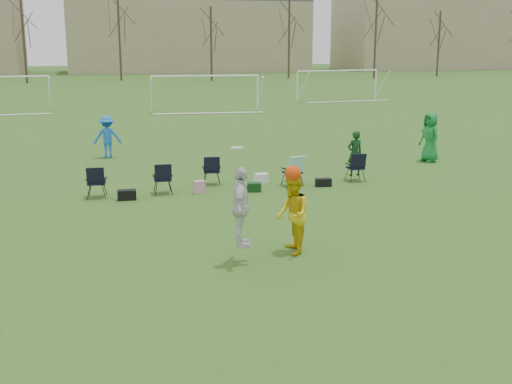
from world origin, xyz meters
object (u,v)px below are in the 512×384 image
object	(u,v)px
center_contest	(273,211)
goal_mid	(205,83)
fielder_green_far	(430,137)
goal_right	(338,77)
fielder_blue	(107,137)

from	to	relation	value
center_contest	goal_mid	xyz separation A→B (m)	(3.82, 31.06, 0.88)
fielder_green_far	goal_right	bearing A→B (deg)	153.68
center_contest	goal_right	distance (m)	40.31
fielder_blue	goal_mid	distance (m)	18.71
goal_mid	goal_right	bearing A→B (deg)	30.57
fielder_green_far	goal_right	size ratio (longest dim) A/B	0.26
fielder_blue	goal_right	bearing A→B (deg)	-127.28
goal_right	fielder_green_far	bearing A→B (deg)	-111.77
fielder_green_far	goal_mid	distance (m)	22.01
fielder_green_far	goal_mid	xyz separation A→B (m)	(-5.30, 21.34, 0.95)
center_contest	fielder_green_far	bearing A→B (deg)	46.82
center_contest	goal_mid	bearing A→B (deg)	82.98
fielder_blue	center_contest	world-z (taller)	center_contest
fielder_blue	center_contest	size ratio (longest dim) A/B	0.68
goal_mid	goal_right	xyz separation A→B (m)	(12.00, 6.00, 0.00)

